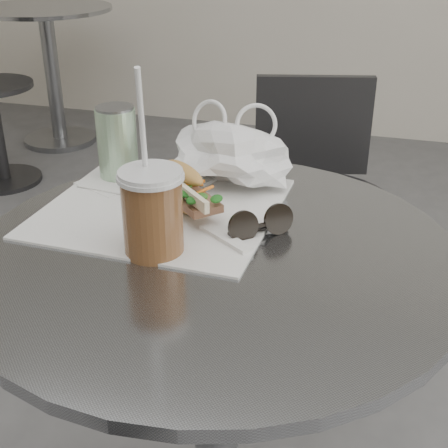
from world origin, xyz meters
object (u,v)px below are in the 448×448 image
(bg_table, at_px, (51,60))
(iced_coffee, at_px, (152,211))
(drink_can, at_px, (117,144))
(chair_far, at_px, (311,241))
(banh_mi, at_px, (183,188))
(cafe_table, at_px, (216,383))
(sunglasses, at_px, (260,225))

(bg_table, bearing_deg, iced_coffee, -55.91)
(drink_can, bearing_deg, bg_table, 124.03)
(iced_coffee, bearing_deg, chair_far, 80.46)
(bg_table, distance_m, iced_coffee, 2.73)
(bg_table, distance_m, banh_mi, 2.60)
(cafe_table, relative_size, banh_mi, 3.39)
(cafe_table, relative_size, bg_table, 1.03)
(sunglasses, bearing_deg, iced_coffee, 172.70)
(chair_far, height_order, drink_can, drink_can)
(sunglasses, xyz_separation_m, drink_can, (-0.31, 0.15, 0.05))
(chair_far, xyz_separation_m, drink_can, (-0.31, -0.56, 0.46))
(chair_far, relative_size, iced_coffee, 2.77)
(banh_mi, bearing_deg, bg_table, 169.30)
(banh_mi, bearing_deg, iced_coffee, -44.30)
(cafe_table, distance_m, sunglasses, 0.30)
(bg_table, height_order, chair_far, chair_far)
(cafe_table, distance_m, banh_mi, 0.35)
(drink_can, bearing_deg, sunglasses, -25.87)
(cafe_table, xyz_separation_m, iced_coffee, (-0.08, -0.04, 0.34))
(chair_far, relative_size, banh_mi, 3.53)
(cafe_table, distance_m, drink_can, 0.48)
(cafe_table, distance_m, bg_table, 2.72)
(bg_table, bearing_deg, drink_can, -55.97)
(bg_table, bearing_deg, chair_far, -40.98)
(iced_coffee, distance_m, sunglasses, 0.18)
(cafe_table, relative_size, chair_far, 0.96)
(chair_far, height_order, iced_coffee, iced_coffee)
(bg_table, bearing_deg, banh_mi, -54.12)
(chair_far, bearing_deg, bg_table, -54.79)
(chair_far, relative_size, sunglasses, 7.94)
(drink_can, bearing_deg, banh_mi, -29.98)
(bg_table, bearing_deg, cafe_table, -53.97)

